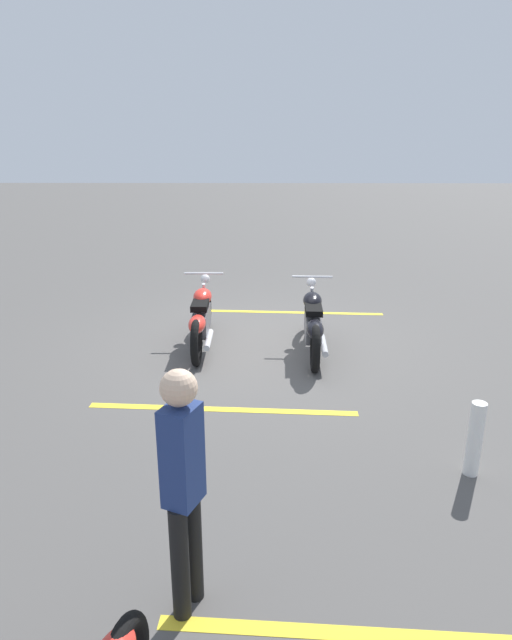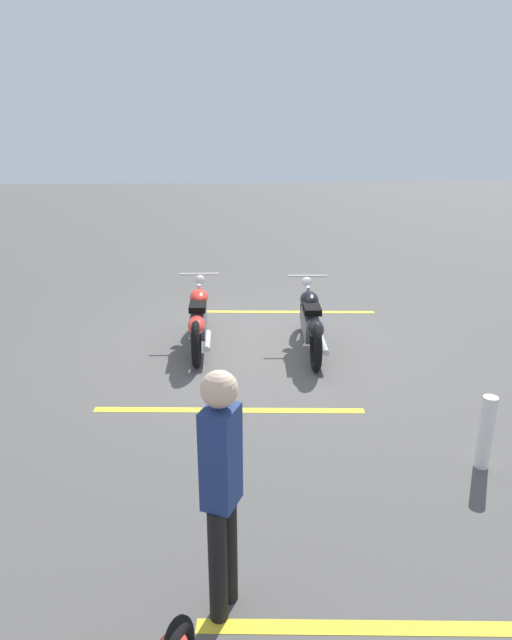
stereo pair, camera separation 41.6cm
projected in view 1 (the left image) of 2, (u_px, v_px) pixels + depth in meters
The scene contains 8 objects.
ground_plane at pixel (257, 344), 8.62m from camera, with size 60.00×60.00×0.00m, color #514F4C.
motorcycle_bright_foreground at pixel (201, 318), 8.37m from camera, with size 2.23×0.62×1.04m.
motorcycle_dark_foreground at pixel (313, 323), 8.16m from camera, with size 2.23×0.62×1.04m.
bystander_near_row at pixel (183, 483), 3.53m from camera, with size 0.31×0.28×1.77m.
bollard_post at pixel (475, 439), 5.21m from camera, with size 0.14×0.14×0.75m, color white.
parking_stripe_near at pixel (294, 312), 10.14m from camera, with size 3.20×0.12×0.01m, color yellow.
parking_stripe_mid at pixel (222, 409), 6.57m from camera, with size 3.20×0.12×0.01m, color yellow.
parking_stripe_far at pixel (401, 636), 3.60m from camera, with size 3.20×0.12×0.01m, color yellow.
Camera 1 is at (8.06, 0.08, 3.10)m, focal length 31.11 mm.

